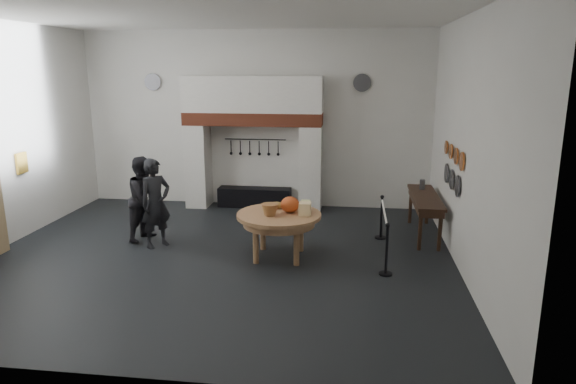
# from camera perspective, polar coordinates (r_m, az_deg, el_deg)

# --- Properties ---
(floor) EXTENTS (9.00, 8.00, 0.02)m
(floor) POSITION_cam_1_polar(r_m,az_deg,el_deg) (10.11, -7.75, -7.15)
(floor) COLOR black
(floor) RESTS_ON ground
(ceiling) EXTENTS (9.00, 8.00, 0.02)m
(ceiling) POSITION_cam_1_polar(r_m,az_deg,el_deg) (9.50, -8.67, 19.12)
(ceiling) COLOR silver
(ceiling) RESTS_ON wall_back
(wall_back) EXTENTS (9.00, 0.02, 4.50)m
(wall_back) POSITION_cam_1_polar(r_m,az_deg,el_deg) (13.42, -3.63, 8.01)
(wall_back) COLOR silver
(wall_back) RESTS_ON floor
(wall_front) EXTENTS (9.00, 0.02, 4.50)m
(wall_front) POSITION_cam_1_polar(r_m,az_deg,el_deg) (5.86, -18.56, -0.19)
(wall_front) COLOR silver
(wall_front) RESTS_ON floor
(wall_right) EXTENTS (0.02, 8.00, 4.50)m
(wall_right) POSITION_cam_1_polar(r_m,az_deg,el_deg) (9.41, 19.37, 4.80)
(wall_right) COLOR silver
(wall_right) RESTS_ON floor
(chimney_pier_left) EXTENTS (0.55, 0.70, 2.15)m
(chimney_pier_left) POSITION_cam_1_polar(r_m,az_deg,el_deg) (13.61, -9.95, 2.91)
(chimney_pier_left) COLOR silver
(chimney_pier_left) RESTS_ON floor
(chimney_pier_right) EXTENTS (0.55, 0.70, 2.15)m
(chimney_pier_right) POSITION_cam_1_polar(r_m,az_deg,el_deg) (13.05, 2.54, 2.64)
(chimney_pier_right) COLOR silver
(chimney_pier_right) RESTS_ON floor
(hearth_brick_band) EXTENTS (3.50, 0.72, 0.32)m
(hearth_brick_band) POSITION_cam_1_polar(r_m,az_deg,el_deg) (13.07, -3.92, 8.12)
(hearth_brick_band) COLOR #9E442B
(hearth_brick_band) RESTS_ON chimney_pier_left
(chimney_hood) EXTENTS (3.50, 0.70, 0.90)m
(chimney_hood) POSITION_cam_1_polar(r_m,az_deg,el_deg) (13.03, -3.97, 10.79)
(chimney_hood) COLOR silver
(chimney_hood) RESTS_ON hearth_brick_band
(iron_range) EXTENTS (1.90, 0.45, 0.50)m
(iron_range) POSITION_cam_1_polar(r_m,az_deg,el_deg) (13.50, -3.72, -0.58)
(iron_range) COLOR black
(iron_range) RESTS_ON floor
(utensil_rail) EXTENTS (1.60, 0.02, 0.02)m
(utensil_rail) POSITION_cam_1_polar(r_m,az_deg,el_deg) (13.40, -3.66, 5.85)
(utensil_rail) COLOR black
(utensil_rail) RESTS_ON wall_back
(wall_plaque) EXTENTS (0.05, 0.34, 0.44)m
(wall_plaque) POSITION_cam_1_polar(r_m,az_deg,el_deg) (12.29, -27.48, 2.89)
(wall_plaque) COLOR gold
(wall_plaque) RESTS_ON wall_left
(work_table) EXTENTS (1.99, 1.99, 0.07)m
(work_table) POSITION_cam_1_polar(r_m,az_deg,el_deg) (9.76, -1.01, -2.59)
(work_table) COLOR #AC7B51
(work_table) RESTS_ON floor
(pumpkin) EXTENTS (0.36, 0.36, 0.31)m
(pumpkin) POSITION_cam_1_polar(r_m,az_deg,el_deg) (9.78, 0.23, -1.41)
(pumpkin) COLOR #CF531D
(pumpkin) RESTS_ON work_table
(cheese_block_big) EXTENTS (0.22, 0.22, 0.24)m
(cheese_block_big) POSITION_cam_1_polar(r_m,az_deg,el_deg) (9.62, 1.89, -1.90)
(cheese_block_big) COLOR #FAD795
(cheese_block_big) RESTS_ON work_table
(cheese_block_small) EXTENTS (0.18, 0.18, 0.20)m
(cheese_block_small) POSITION_cam_1_polar(r_m,az_deg,el_deg) (9.91, 1.94, -1.54)
(cheese_block_small) COLOR #D6D280
(cheese_block_small) RESTS_ON work_table
(wicker_basket) EXTENTS (0.40, 0.40, 0.22)m
(wicker_basket) POSITION_cam_1_polar(r_m,az_deg,el_deg) (9.60, -2.03, -1.98)
(wicker_basket) COLOR #A8623D
(wicker_basket) RESTS_ON work_table
(bread_loaf) EXTENTS (0.31, 0.18, 0.13)m
(bread_loaf) POSITION_cam_1_polar(r_m,az_deg,el_deg) (10.08, -1.29, -1.47)
(bread_loaf) COLOR #A9813C
(bread_loaf) RESTS_ON work_table
(visitor_near) EXTENTS (0.75, 0.79, 1.82)m
(visitor_near) POSITION_cam_1_polar(r_m,az_deg,el_deg) (10.68, -14.49, -1.21)
(visitor_near) COLOR black
(visitor_near) RESTS_ON floor
(visitor_far) EXTENTS (0.88, 1.01, 1.79)m
(visitor_far) POSITION_cam_1_polar(r_m,az_deg,el_deg) (11.20, -15.64, -0.69)
(visitor_far) COLOR black
(visitor_far) RESTS_ON floor
(side_table) EXTENTS (0.55, 2.20, 0.06)m
(side_table) POSITION_cam_1_polar(r_m,az_deg,el_deg) (11.38, 15.02, -0.54)
(side_table) COLOR #321E12
(side_table) RESTS_ON floor
(pewter_jug) EXTENTS (0.12, 0.12, 0.22)m
(pewter_jug) POSITION_cam_1_polar(r_m,az_deg,el_deg) (11.92, 14.70, 0.82)
(pewter_jug) COLOR #48484C
(pewter_jug) RESTS_ON side_table
(copper_pan_a) EXTENTS (0.03, 0.34, 0.34)m
(copper_pan_a) POSITION_cam_1_polar(r_m,az_deg,el_deg) (9.64, 18.76, 3.24)
(copper_pan_a) COLOR #C6662D
(copper_pan_a) RESTS_ON wall_right
(copper_pan_b) EXTENTS (0.03, 0.32, 0.32)m
(copper_pan_b) POSITION_cam_1_polar(r_m,az_deg,el_deg) (10.18, 18.17, 3.80)
(copper_pan_b) COLOR #C6662D
(copper_pan_b) RESTS_ON wall_right
(copper_pan_c) EXTENTS (0.03, 0.30, 0.30)m
(copper_pan_c) POSITION_cam_1_polar(r_m,az_deg,el_deg) (10.71, 17.64, 4.31)
(copper_pan_c) COLOR #C6662D
(copper_pan_c) RESTS_ON wall_right
(copper_pan_d) EXTENTS (0.03, 0.28, 0.28)m
(copper_pan_d) POSITION_cam_1_polar(r_m,az_deg,el_deg) (11.24, 17.17, 4.77)
(copper_pan_d) COLOR #C6662D
(copper_pan_d) RESTS_ON wall_right
(pewter_plate_left) EXTENTS (0.03, 0.40, 0.40)m
(pewter_plate_left) POSITION_cam_1_polar(r_m,az_deg,el_deg) (9.93, 18.32, 0.62)
(pewter_plate_left) COLOR #4C4C51
(pewter_plate_left) RESTS_ON wall_right
(pewter_plate_mid) EXTENTS (0.03, 0.40, 0.40)m
(pewter_plate_mid) POSITION_cam_1_polar(r_m,az_deg,el_deg) (10.51, 17.73, 1.36)
(pewter_plate_mid) COLOR #4C4C51
(pewter_plate_mid) RESTS_ON wall_right
(pewter_plate_right) EXTENTS (0.03, 0.40, 0.40)m
(pewter_plate_right) POSITION_cam_1_polar(r_m,az_deg,el_deg) (11.09, 17.19, 2.02)
(pewter_plate_right) COLOR #4C4C51
(pewter_plate_right) RESTS_ON wall_right
(pewter_plate_back_left) EXTENTS (0.44, 0.03, 0.44)m
(pewter_plate_back_left) POSITION_cam_1_polar(r_m,az_deg,el_deg) (14.08, -14.80, 11.74)
(pewter_plate_back_left) COLOR #4C4C51
(pewter_plate_back_left) RESTS_ON wall_back
(pewter_plate_back_right) EXTENTS (0.44, 0.03, 0.44)m
(pewter_plate_back_right) POSITION_cam_1_polar(r_m,az_deg,el_deg) (13.07, 8.24, 11.92)
(pewter_plate_back_right) COLOR #4C4C51
(pewter_plate_back_right) RESTS_ON wall_back
(barrier_post_near) EXTENTS (0.05, 0.05, 0.90)m
(barrier_post_near) POSITION_cam_1_polar(r_m,az_deg,el_deg) (9.21, 10.90, -6.42)
(barrier_post_near) COLOR black
(barrier_post_near) RESTS_ON floor
(barrier_post_far) EXTENTS (0.05, 0.05, 0.90)m
(barrier_post_far) POSITION_cam_1_polar(r_m,az_deg,el_deg) (11.11, 10.32, -2.88)
(barrier_post_far) COLOR black
(barrier_post_far) RESTS_ON floor
(barrier_rope) EXTENTS (0.04, 2.00, 0.04)m
(barrier_rope) POSITION_cam_1_polar(r_m,az_deg,el_deg) (10.04, 10.69, -2.31)
(barrier_rope) COLOR white
(barrier_rope) RESTS_ON barrier_post_near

